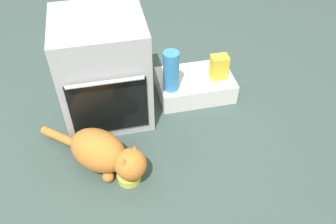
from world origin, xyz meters
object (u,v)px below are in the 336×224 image
at_px(cat, 105,153).
at_px(snack_bag, 219,67).
at_px(pantry_cabinet, 195,85).
at_px(water_bottle, 171,71).
at_px(oven, 104,70).
at_px(food_bowl, 129,176).

distance_m(cat, snack_bag, 1.03).
bearing_deg(pantry_cabinet, water_bottle, -157.56).
relative_size(oven, food_bowl, 5.15).
xyz_separation_m(food_bowl, cat, (-0.12, 0.11, 0.11)).
relative_size(oven, pantry_cabinet, 1.33).
bearing_deg(water_bottle, food_bowl, -123.13).
bearing_deg(pantry_cabinet, cat, -141.51).
height_order(oven, snack_bag, oven).
bearing_deg(cat, oven, 125.02).
bearing_deg(cat, snack_bag, 73.85).
height_order(food_bowl, water_bottle, water_bottle).
relative_size(pantry_cabinet, cat, 0.86).
xyz_separation_m(oven, cat, (-0.07, -0.52, -0.22)).
height_order(pantry_cabinet, cat, cat).
distance_m(oven, cat, 0.57).
bearing_deg(cat, pantry_cabinet, 80.82).
xyz_separation_m(oven, pantry_cabinet, (0.65, 0.05, -0.29)).
distance_m(food_bowl, water_bottle, 0.76).
bearing_deg(cat, water_bottle, 85.76).
bearing_deg(snack_bag, water_bottle, -171.84).
relative_size(snack_bag, water_bottle, 0.60).
xyz_separation_m(cat, water_bottle, (0.51, 0.48, 0.16)).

